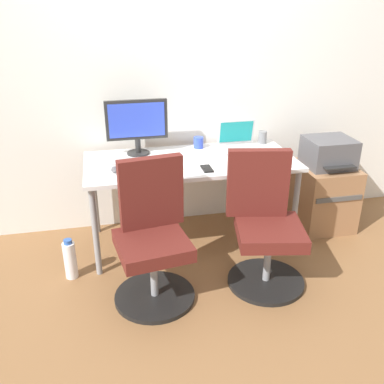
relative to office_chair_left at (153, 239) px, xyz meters
name	(u,v)px	position (x,y,z in m)	size (l,w,h in m)	color
ground_plane	(191,240)	(0.39, 0.63, -0.42)	(5.28, 5.28, 0.00)	brown
back_wall	(179,73)	(0.39, 1.07, 0.88)	(4.40, 0.04, 2.60)	white
desk	(191,167)	(0.39, 0.63, 0.23)	(1.61, 0.74, 0.72)	silver
office_chair_left	(153,239)	(0.00, 0.00, 0.00)	(0.54, 0.54, 0.94)	black
office_chair_right	(265,227)	(0.77, 0.00, 0.00)	(0.54, 0.54, 0.94)	black
side_cabinet	(323,195)	(1.58, 0.67, -0.15)	(0.45, 0.52, 0.56)	#996B47
printer	(329,152)	(1.58, 0.67, 0.25)	(0.38, 0.40, 0.24)	#515156
water_bottle_on_floor	(70,259)	(-0.56, 0.31, -0.28)	(0.09, 0.09, 0.31)	white
desktop_monitor	(137,123)	(0.01, 0.85, 0.54)	(0.48, 0.18, 0.43)	#262626
open_laptop	(239,142)	(0.83, 0.81, 0.35)	(0.31, 0.26, 0.23)	silver
keyboard_by_monitor	(146,176)	(0.01, 0.34, 0.30)	(0.34, 0.12, 0.02)	silver
keyboard_by_laptop	(128,162)	(-0.08, 0.66, 0.30)	(0.34, 0.12, 0.02)	#B7B7B7
mouse_by_monitor	(115,170)	(-0.19, 0.50, 0.31)	(0.06, 0.10, 0.03)	#515156
mouse_by_laptop	(234,168)	(0.65, 0.35, 0.31)	(0.06, 0.10, 0.03)	silver
coffee_mug	(198,143)	(0.51, 0.89, 0.34)	(0.08, 0.08, 0.09)	blue
pen_cup	(263,137)	(1.07, 0.90, 0.35)	(0.07, 0.07, 0.10)	slate
phone_near_laptop	(283,164)	(1.04, 0.37, 0.30)	(0.07, 0.14, 0.01)	black
phone_near_monitor	(207,169)	(0.46, 0.40, 0.30)	(0.07, 0.14, 0.01)	black
notebook	(254,159)	(0.85, 0.50, 0.31)	(0.21, 0.15, 0.03)	orange
paper_pile	(174,163)	(0.24, 0.57, 0.30)	(0.21, 0.30, 0.01)	white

